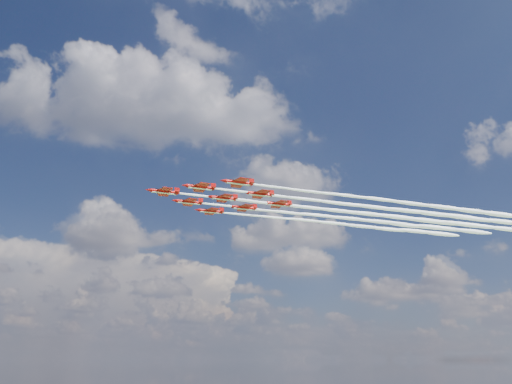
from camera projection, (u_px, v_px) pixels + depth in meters
The scene contains 9 objects.
jet_lead at pixel (328, 210), 161.22m from camera, with size 109.19×33.31×2.44m.
jet_row2_port at pixel (364, 206), 157.53m from camera, with size 109.19×33.31×2.44m.
jet_row2_starb at pixel (341, 218), 170.68m from camera, with size 109.19×33.31×2.44m.
jet_row3_port at pixel (402, 202), 153.84m from camera, with size 109.19×33.31×2.44m.
jet_row3_centre at pixel (376, 215), 166.99m from camera, with size 109.19×33.31×2.44m.
jet_row3_starb at pixel (353, 225), 180.14m from camera, with size 109.19×33.31×2.44m.
jet_row4_port at pixel (412, 211), 163.30m from camera, with size 109.19×33.31×2.44m.
jet_row4_starb at pixel (386, 223), 176.45m from camera, with size 109.19×33.31×2.44m.
jet_tail at pixel (420, 220), 172.76m from camera, with size 109.19×33.31×2.44m.
Camera 1 is at (-2.41, -140.46, 39.07)m, focal length 35.00 mm.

